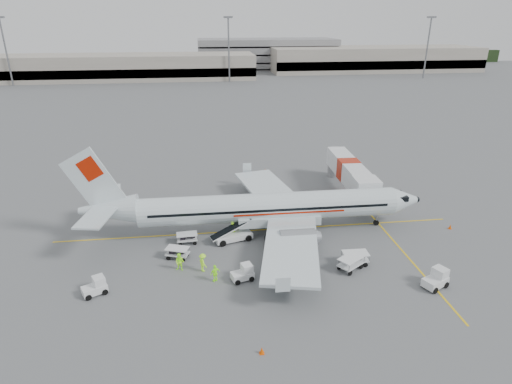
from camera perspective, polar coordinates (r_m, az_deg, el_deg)
ground at (r=48.04m, az=0.30°, el=-5.10°), size 360.00×360.00×0.00m
stripe_lead at (r=48.03m, az=0.30°, el=-5.09°), size 44.00×0.20×0.01m
stripe_cross at (r=45.27m, az=19.78°, el=-8.40°), size 0.20×20.00×0.01m
terminal_west at (r=176.53m, az=-19.17°, el=15.44°), size 110.00×22.00×9.00m
terminal_east at (r=202.68m, az=15.35°, el=16.75°), size 90.00×26.00×10.00m
parking_garage at (r=205.12m, az=1.42°, el=18.11°), size 62.00×24.00×14.00m
treeline at (r=218.17m, az=-6.02°, el=17.20°), size 300.00×3.00×6.00m
mast_west at (r=173.05m, az=-30.33°, el=15.78°), size 3.20×1.20×22.00m
mast_center at (r=160.99m, az=-3.64°, el=18.34°), size 3.20×1.20×22.00m
mast_east at (r=182.04m, az=21.86°, el=17.34°), size 3.20×1.20×22.00m
aircraft at (r=45.69m, az=1.78°, el=0.39°), size 36.96×29.07×10.13m
jet_bridge at (r=58.55m, az=12.14°, el=2.02°), size 3.82×17.59×4.59m
belt_loader at (r=45.34m, az=-3.10°, el=-4.85°), size 5.66×3.41×2.88m
tug_fore at (r=41.34m, az=22.82°, el=-10.59°), size 2.59×2.14×1.74m
tug_mid at (r=39.21m, az=-1.84°, el=-10.71°), size 2.21×1.64×1.53m
tug_aft at (r=39.89m, az=-20.78°, el=-11.69°), size 2.32×1.95×1.56m
cart_loaded_a at (r=43.22m, az=-10.43°, el=-8.00°), size 2.50×1.96×1.14m
cart_loaded_b at (r=45.72m, az=-9.17°, el=-6.13°), size 2.23×1.41×1.12m
cart_empty_a at (r=41.72m, az=12.51°, el=-9.26°), size 2.86×2.60×1.29m
cart_empty_b at (r=42.63m, az=13.07°, el=-8.60°), size 2.46×1.50×1.27m
cone_nose at (r=52.95m, az=24.48°, el=-4.20°), size 0.34×0.34×0.56m
cone_port at (r=65.25m, az=1.24°, el=2.83°), size 0.43×0.43×0.70m
cone_stbd at (r=32.23m, az=0.78°, el=-20.35°), size 0.35×0.35×0.57m
crew_a at (r=46.02m, az=-3.10°, el=-5.12°), size 0.73×0.52×1.88m
crew_b at (r=41.09m, az=-10.13°, el=-9.19°), size 1.04×0.93×1.77m
crew_c at (r=40.69m, az=-7.10°, el=-9.31°), size 1.13×1.35×1.81m
crew_d at (r=39.16m, az=-5.46°, el=-10.72°), size 1.05×0.85×1.68m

